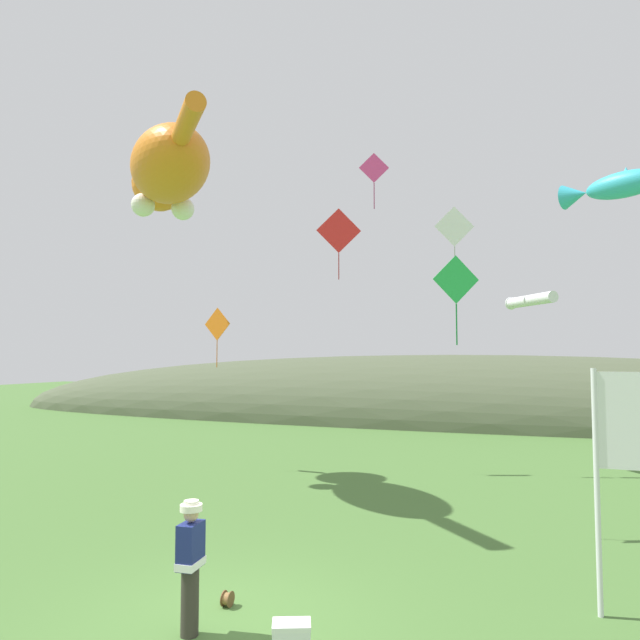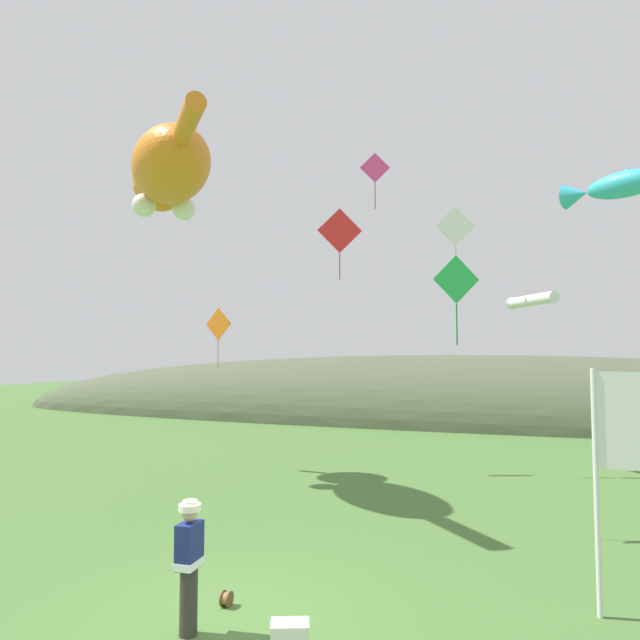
{
  "view_description": "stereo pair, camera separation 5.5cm",
  "coord_description": "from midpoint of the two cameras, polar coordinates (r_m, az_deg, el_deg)",
  "views": [
    {
      "loc": [
        4.0,
        -7.32,
        3.73
      ],
      "look_at": [
        0.0,
        4.0,
        4.49
      ],
      "focal_mm": 32.0,
      "sensor_mm": 36.0,
      "label": 1
    },
    {
      "loc": [
        4.05,
        -7.31,
        3.73
      ],
      "look_at": [
        0.0,
        4.0,
        4.49
      ],
      "focal_mm": 32.0,
      "sensor_mm": 36.0,
      "label": 2
    }
  ],
  "objects": [
    {
      "name": "festival_banner_pole",
      "position": [
        9.44,
        26.76,
        -11.87
      ],
      "size": [
        0.66,
        0.08,
        3.55
      ],
      "color": "silver",
      "rests_on": "ground"
    },
    {
      "name": "ground_plane",
      "position": [
        9.14,
        -9.66,
        -27.66
      ],
      "size": [
        120.0,
        120.0,
        0.0
      ],
      "primitive_type": "plane",
      "color": "#477033"
    },
    {
      "name": "kite_diamond_red",
      "position": [
        19.46,
        1.8,
        8.89
      ],
      "size": [
        1.39,
        0.65,
        2.43
      ],
      "color": "red"
    },
    {
      "name": "kite_giant_cat",
      "position": [
        18.36,
        -15.1,
        14.11
      ],
      "size": [
        5.71,
        6.27,
        2.38
      ],
      "color": "orange"
    },
    {
      "name": "kite_diamond_orange",
      "position": [
        19.51,
        -10.31,
        -0.47
      ],
      "size": [
        1.09,
        0.25,
        2.01
      ],
      "color": "orange"
    },
    {
      "name": "distant_hill_ridge",
      "position": [
        33.42,
        16.96,
        -9.89
      ],
      "size": [
        61.96,
        13.56,
        7.62
      ],
      "color": "#4C563D",
      "rests_on": "ground"
    },
    {
      "name": "kite_fish_windsock",
      "position": [
        16.11,
        27.12,
        11.77
      ],
      "size": [
        2.42,
        1.79,
        0.74
      ],
      "color": "#33B2CC"
    },
    {
      "name": "kite_diamond_green",
      "position": [
        12.79,
        13.32,
        3.87
      ],
      "size": [
        0.94,
        0.54,
        1.96
      ],
      "color": "green"
    },
    {
      "name": "kite_spool",
      "position": [
        9.56,
        -9.42,
        -25.8
      ],
      "size": [
        0.13,
        0.23,
        0.23
      ],
      "color": "olive",
      "rests_on": "ground"
    },
    {
      "name": "festival_attendant",
      "position": [
        8.52,
        -13.03,
        -22.55
      ],
      "size": [
        0.3,
        0.44,
        1.77
      ],
      "color": "#332D28",
      "rests_on": "ground"
    },
    {
      "name": "picnic_cooler",
      "position": [
        8.26,
        -3.09,
        -29.07
      ],
      "size": [
        0.58,
        0.48,
        0.36
      ],
      "color": "white",
      "rests_on": "ground"
    },
    {
      "name": "kite_diamond_white",
      "position": [
        19.63,
        13.2,
        9.06
      ],
      "size": [
        1.25,
        0.53,
        2.24
      ],
      "color": "white"
    },
    {
      "name": "kite_diamond_pink",
      "position": [
        20.01,
        5.34,
        14.85
      ],
      "size": [
        0.97,
        0.36,
        1.92
      ],
      "color": "#E53F8C"
    },
    {
      "name": "kite_tube_streamer",
      "position": [
        19.66,
        20.2,
        1.86
      ],
      "size": [
        1.61,
        2.17,
        0.44
      ],
      "color": "white"
    }
  ]
}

